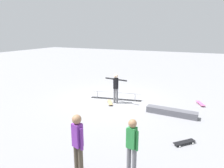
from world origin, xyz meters
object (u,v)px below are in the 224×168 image
object	(u,v)px
skateboard_main	(110,102)
skate_ledge	(171,112)
grind_rail	(116,96)
loose_skateboard_black	(184,142)
skater_main	(116,86)
bystander_purple_shirt	(78,142)
loose_skateboard_pink	(200,103)
bystander_green_shirt	(132,144)

from	to	relation	value
skateboard_main	skate_ledge	bearing A→B (deg)	-124.71
grind_rail	loose_skateboard_black	xyz separation A→B (m)	(-4.02, 3.31, -0.12)
grind_rail	skater_main	size ratio (longest dim) A/B	1.81
skater_main	loose_skateboard_black	xyz separation A→B (m)	(-3.76, 2.73, -0.85)
bystander_purple_shirt	loose_skateboard_black	bearing A→B (deg)	66.28
skateboard_main	loose_skateboard_pink	xyz separation A→B (m)	(-4.33, -1.86, 0.00)
grind_rail	bystander_green_shirt	bearing A→B (deg)	106.40
grind_rail	skate_ledge	distance (m)	3.35
bystander_purple_shirt	loose_skateboard_black	world-z (taller)	bystander_purple_shirt
skateboard_main	bystander_green_shirt	bearing A→B (deg)	179.79
grind_rail	skate_ledge	size ratio (longest dim) A/B	1.27
bystander_green_shirt	skateboard_main	bearing A→B (deg)	130.92
skate_ledge	skater_main	size ratio (longest dim) A/B	1.42
skate_ledge	bystander_purple_shirt	distance (m)	5.43
bystander_purple_shirt	loose_skateboard_pink	bearing A→B (deg)	85.68
skate_ledge	loose_skateboard_pink	size ratio (longest dim) A/B	2.77
loose_skateboard_black	loose_skateboard_pink	bearing A→B (deg)	39.27
skate_ledge	loose_skateboard_pink	distance (m)	2.33
skateboard_main	bystander_purple_shirt	size ratio (longest dim) A/B	0.45
skateboard_main	loose_skateboard_black	world-z (taller)	same
skateboard_main	loose_skateboard_pink	distance (m)	4.72
loose_skateboard_pink	skate_ledge	bearing A→B (deg)	-53.89
skate_ledge	bystander_purple_shirt	size ratio (longest dim) A/B	1.30
skate_ledge	skateboard_main	bearing A→B (deg)	-2.83
skater_main	loose_skateboard_pink	distance (m)	4.49
skateboard_main	loose_skateboard_black	distance (m)	4.71
loose_skateboard_pink	skater_main	bearing A→B (deg)	-92.62
grind_rail	bystander_purple_shirt	size ratio (longest dim) A/B	1.66
skateboard_main	bystander_purple_shirt	bearing A→B (deg)	165.48
skate_ledge	loose_skateboard_pink	xyz separation A→B (m)	(-1.15, -2.02, -0.07)
skateboard_main	loose_skateboard_black	xyz separation A→B (m)	(-4.00, 2.50, 0.00)
skater_main	loose_skateboard_black	size ratio (longest dim) A/B	2.21
grind_rail	bystander_purple_shirt	bearing A→B (deg)	93.85
skate_ledge	bystander_green_shirt	bearing A→B (deg)	86.15
skate_ledge	bystander_green_shirt	xyz separation A→B (m)	(0.30, 4.51, 0.75)
skater_main	bystander_green_shirt	xyz separation A→B (m)	(-2.65, 4.91, -0.02)
loose_skateboard_black	skate_ledge	bearing A→B (deg)	62.83
skate_ledge	loose_skateboard_black	world-z (taller)	skate_ledge
skateboard_main	loose_skateboard_pink	world-z (taller)	same
skate_ledge	skateboard_main	distance (m)	3.19
grind_rail	skater_main	distance (m)	0.96
grind_rail	skate_ledge	world-z (taller)	grind_rail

